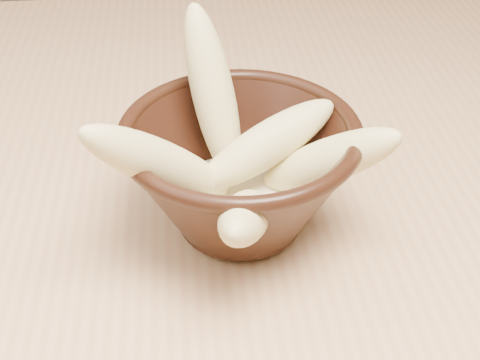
# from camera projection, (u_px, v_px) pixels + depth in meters

# --- Properties ---
(table) EXTENTS (1.20, 0.80, 0.75)m
(table) POSITION_uv_depth(u_px,v_px,m) (135.00, 231.00, 0.65)
(table) COLOR tan
(table) RESTS_ON ground
(bowl) EXTENTS (0.18, 0.18, 0.10)m
(bowl) POSITION_uv_depth(u_px,v_px,m) (240.00, 171.00, 0.50)
(bowl) COLOR black
(bowl) RESTS_ON table
(milk_puddle) EXTENTS (0.10, 0.10, 0.01)m
(milk_puddle) POSITION_uv_depth(u_px,v_px,m) (240.00, 196.00, 0.52)
(milk_puddle) COLOR #F2E6C3
(milk_puddle) RESTS_ON bowl
(banana_upright) EXTENTS (0.07, 0.10, 0.14)m
(banana_upright) POSITION_uv_depth(u_px,v_px,m) (213.00, 93.00, 0.51)
(banana_upright) COLOR #E1CD85
(banana_upright) RESTS_ON bowl
(banana_left) EXTENTS (0.13, 0.10, 0.12)m
(banana_left) POSITION_uv_depth(u_px,v_px,m) (162.00, 165.00, 0.46)
(banana_left) COLOR #E1CD85
(banana_left) RESTS_ON bowl
(banana_right) EXTENTS (0.12, 0.09, 0.10)m
(banana_right) POSITION_uv_depth(u_px,v_px,m) (328.00, 161.00, 0.48)
(banana_right) COLOR #E1CD85
(banana_right) RESTS_ON bowl
(banana_across) EXTENTS (0.13, 0.08, 0.07)m
(banana_across) POSITION_uv_depth(u_px,v_px,m) (267.00, 144.00, 0.50)
(banana_across) COLOR #E1CD85
(banana_across) RESTS_ON bowl
(banana_front) EXTENTS (0.06, 0.12, 0.08)m
(banana_front) POSITION_uv_depth(u_px,v_px,m) (245.00, 217.00, 0.45)
(banana_front) COLOR #E1CD85
(banana_front) RESTS_ON bowl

